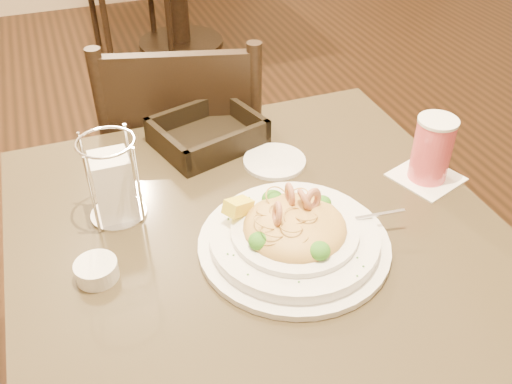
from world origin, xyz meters
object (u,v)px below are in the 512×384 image
object	(u,v)px
main_table	(259,315)
pasta_bowl	(294,234)
dining_chair_near	(188,170)
butter_ramekin	(97,270)
bread_basket	(208,135)
napkin_caddy	(113,184)
side_plate	(275,161)
drink_glass	(432,150)

from	to	relation	value
main_table	pasta_bowl	bearing A→B (deg)	-53.32
dining_chair_near	pasta_bowl	distance (m)	0.69
pasta_bowl	butter_ramekin	size ratio (longest dim) A/B	5.26
bread_basket	napkin_caddy	size ratio (longest dim) A/B	1.56
pasta_bowl	side_plate	distance (m)	0.27
pasta_bowl	main_table	bearing A→B (deg)	126.68
dining_chair_near	main_table	bearing A→B (deg)	105.50
drink_glass	butter_ramekin	world-z (taller)	drink_glass
napkin_caddy	butter_ramekin	distance (m)	0.18
napkin_caddy	main_table	bearing A→B (deg)	-30.91
bread_basket	side_plate	distance (m)	0.17
side_plate	butter_ramekin	distance (m)	0.46
drink_glass	butter_ramekin	xyz separation A→B (m)	(-0.69, -0.05, -0.05)
dining_chair_near	drink_glass	bearing A→B (deg)	141.40
pasta_bowl	napkin_caddy	bearing A→B (deg)	144.51
main_table	bread_basket	world-z (taller)	bread_basket
side_plate	main_table	bearing A→B (deg)	-118.65
main_table	side_plate	bearing A→B (deg)	61.35
side_plate	pasta_bowl	bearing A→B (deg)	-104.45
bread_basket	butter_ramekin	size ratio (longest dim) A/B	3.65
drink_glass	butter_ramekin	size ratio (longest dim) A/B	2.17
pasta_bowl	bread_basket	xyz separation A→B (m)	(-0.05, 0.39, -0.01)
dining_chair_near	napkin_caddy	size ratio (longest dim) A/B	5.45
pasta_bowl	drink_glass	bearing A→B (deg)	15.82
main_table	pasta_bowl	size ratio (longest dim) A/B	2.34
drink_glass	side_plate	distance (m)	0.33
pasta_bowl	napkin_caddy	world-z (taller)	napkin_caddy
main_table	butter_ramekin	world-z (taller)	butter_ramekin
napkin_caddy	side_plate	world-z (taller)	napkin_caddy
main_table	pasta_bowl	world-z (taller)	pasta_bowl
main_table	napkin_caddy	world-z (taller)	napkin_caddy
main_table	bread_basket	bearing A→B (deg)	90.58
pasta_bowl	drink_glass	xyz separation A→B (m)	(0.35, 0.10, 0.04)
main_table	napkin_caddy	size ratio (longest dim) A/B	5.27
side_plate	butter_ramekin	world-z (taller)	butter_ramekin
side_plate	butter_ramekin	xyz separation A→B (m)	(-0.41, -0.21, 0.01)
bread_basket	dining_chair_near	bearing A→B (deg)	89.78
dining_chair_near	side_plate	bearing A→B (deg)	121.97
dining_chair_near	side_plate	distance (m)	0.46
main_table	dining_chair_near	distance (m)	0.58
butter_ramekin	napkin_caddy	bearing A→B (deg)	68.34
dining_chair_near	bread_basket	bearing A→B (deg)	105.04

